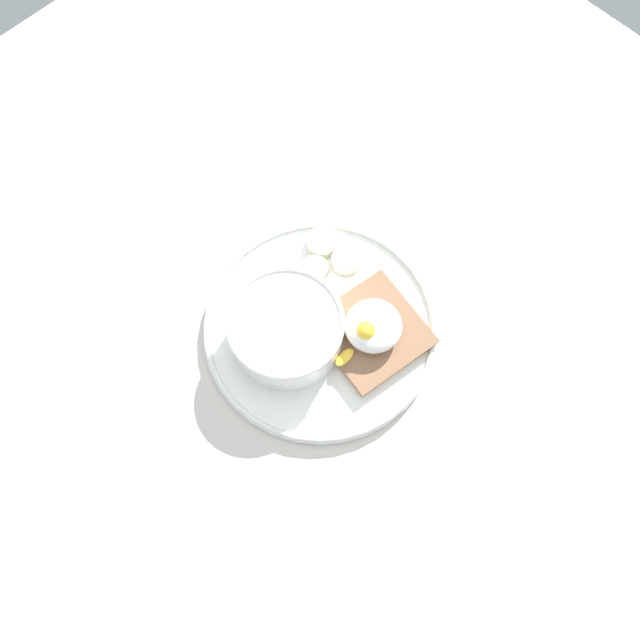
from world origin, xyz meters
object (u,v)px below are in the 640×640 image
at_px(oatmeal_bowl, 286,329).
at_px(banana_slice_back, 322,242).
at_px(toast_slice, 372,332).
at_px(poached_egg, 372,327).
at_px(banana_slice_left, 315,268).
at_px(banana_slice_front, 346,260).

bearing_deg(oatmeal_bowl, banana_slice_back, -153.07).
bearing_deg(toast_slice, banana_slice_back, -108.37).
height_order(oatmeal_bowl, poached_egg, oatmeal_bowl).
bearing_deg(banana_slice_left, oatmeal_bowl, 25.00).
distance_m(banana_slice_left, banana_slice_back, 0.03).
distance_m(toast_slice, banana_slice_back, 0.12).
distance_m(toast_slice, banana_slice_front, 0.09).
height_order(banana_slice_front, banana_slice_back, same).
bearing_deg(oatmeal_bowl, toast_slice, 137.75).
relative_size(toast_slice, poached_egg, 1.37).
height_order(poached_egg, banana_slice_back, poached_egg).
xyz_separation_m(banana_slice_front, banana_slice_back, (0.00, -0.04, 0.00)).
relative_size(oatmeal_bowl, toast_slice, 1.04).
xyz_separation_m(banana_slice_left, banana_slice_back, (-0.03, -0.02, 0.00)).
xyz_separation_m(oatmeal_bowl, poached_egg, (-0.07, 0.06, 0.00)).
height_order(oatmeal_bowl, banana_slice_back, oatmeal_bowl).
distance_m(oatmeal_bowl, poached_egg, 0.09).
bearing_deg(banana_slice_left, banana_slice_front, 150.86).
height_order(oatmeal_bowl, banana_slice_left, oatmeal_bowl).
height_order(banana_slice_front, banana_slice_left, banana_slice_front).
xyz_separation_m(oatmeal_bowl, banana_slice_front, (-0.11, -0.02, -0.02)).
bearing_deg(oatmeal_bowl, banana_slice_front, -170.21).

